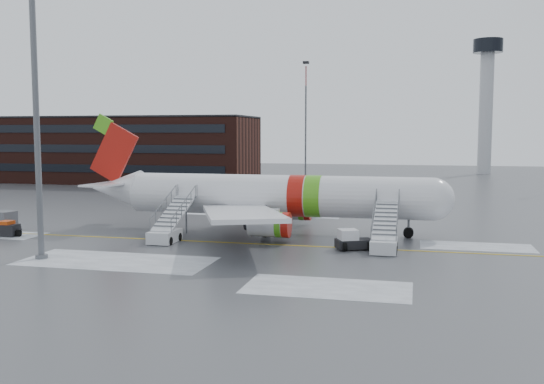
% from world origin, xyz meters
% --- Properties ---
extents(ground, '(260.00, 260.00, 0.00)m').
position_xyz_m(ground, '(0.00, 0.00, 0.00)').
color(ground, '#494C4F').
rests_on(ground, ground).
extents(airliner, '(35.03, 32.97, 11.18)m').
position_xyz_m(airliner, '(1.55, 5.10, 3.42)').
color(airliner, silver).
rests_on(airliner, ground).
extents(airstair_fwd, '(2.05, 7.70, 3.48)m').
position_xyz_m(airstair_fwd, '(12.73, -1.44, 1.06)').
color(airstair_fwd, silver).
rests_on(airstair_fwd, ground).
extents(airstair_aft, '(2.05, 7.70, 3.48)m').
position_xyz_m(airstair_aft, '(-5.62, -1.44, 1.06)').
color(airstair_aft, silver).
rests_on(airstair_aft, ground).
extents(pushback_tug, '(3.21, 2.87, 1.62)m').
position_xyz_m(pushback_tug, '(10.17, -1.52, 0.72)').
color(pushback_tug, black).
rests_on(pushback_tug, ground).
extents(uld_container, '(2.69, 2.21, 1.93)m').
position_xyz_m(uld_container, '(-22.64, -0.28, 0.90)').
color(uld_container, black).
rests_on(uld_container, ground).
extents(baggage_tractor, '(2.70, 1.25, 1.40)m').
position_xyz_m(baggage_tractor, '(-20.75, -2.55, 0.60)').
color(baggage_tractor, black).
rests_on(baggage_tractor, ground).
extents(light_mast_near, '(1.20, 1.20, 26.49)m').
position_xyz_m(light_mast_near, '(-11.85, -10.44, 13.67)').
color(light_mast_near, '#595B60').
rests_on(light_mast_near, ground).
extents(terminal_building, '(62.00, 16.11, 12.30)m').
position_xyz_m(terminal_building, '(-45.00, 54.98, 6.20)').
color(terminal_building, '#3F1E16').
rests_on(terminal_building, ground).
extents(control_tower, '(6.40, 6.40, 30.00)m').
position_xyz_m(control_tower, '(30.00, 95.00, 18.75)').
color(control_tower, '#B2B5BA').
rests_on(control_tower, ground).
extents(light_mast_far_n, '(1.20, 1.20, 24.25)m').
position_xyz_m(light_mast_far_n, '(-8.00, 78.00, 13.84)').
color(light_mast_far_n, '#595B60').
rests_on(light_mast_far_n, ground).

